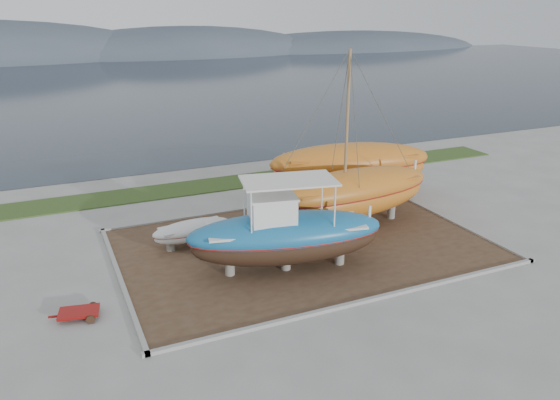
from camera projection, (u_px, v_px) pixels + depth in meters
name	position (u px, v px, depth m)	size (l,w,h in m)	color
ground	(343.00, 280.00, 24.37)	(140.00, 140.00, 0.00)	gray
dirt_patch	(303.00, 245.00, 27.80)	(18.00, 12.00, 0.06)	#422D1E
curb_frame	(303.00, 245.00, 27.79)	(18.60, 12.60, 0.15)	gray
grass_strip	(229.00, 183.00, 37.69)	(44.00, 3.00, 0.08)	#284219
sea	(114.00, 86.00, 84.61)	(260.00, 100.00, 0.04)	black
mountain_ridge	(81.00, 57.00, 131.94)	(200.00, 36.00, 20.00)	#333D49
blue_caique	(286.00, 226.00, 24.53)	(9.01, 2.82, 4.33)	#186196
white_dinghy	(193.00, 233.00, 27.62)	(4.15, 1.56, 1.25)	silver
orange_sailboat	(354.00, 143.00, 28.49)	(9.88, 2.91, 9.53)	#B4641B
orange_bare_hull	(350.00, 171.00, 34.25)	(10.37, 3.11, 3.40)	#B4641B
red_trailer	(79.00, 314.00, 21.32)	(2.28, 1.14, 0.32)	maroon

